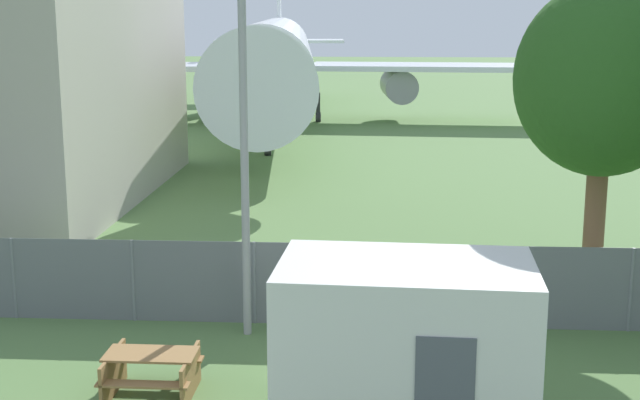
{
  "coord_description": "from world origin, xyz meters",
  "views": [
    {
      "loc": [
        2.45,
        -6.96,
        6.38
      ],
      "look_at": [
        1.17,
        13.54,
        2.0
      ],
      "focal_mm": 50.0,
      "sensor_mm": 36.0,
      "label": 1
    }
  ],
  "objects_px": {
    "airplane": "(274,58)",
    "portable_cabin": "(405,346)",
    "tree_left_of_cabin": "(604,81)",
    "picnic_bench_near_cabin": "(152,369)"
  },
  "relations": [
    {
      "from": "airplane",
      "to": "tree_left_of_cabin",
      "type": "height_order",
      "value": "airplane"
    },
    {
      "from": "tree_left_of_cabin",
      "to": "picnic_bench_near_cabin",
      "type": "bearing_deg",
      "value": -149.88
    },
    {
      "from": "picnic_bench_near_cabin",
      "to": "tree_left_of_cabin",
      "type": "xyz_separation_m",
      "value": [
        8.39,
        4.87,
        4.5
      ]
    },
    {
      "from": "airplane",
      "to": "tree_left_of_cabin",
      "type": "distance_m",
      "value": 33.42
    },
    {
      "from": "picnic_bench_near_cabin",
      "to": "tree_left_of_cabin",
      "type": "distance_m",
      "value": 10.69
    },
    {
      "from": "airplane",
      "to": "portable_cabin",
      "type": "height_order",
      "value": "airplane"
    },
    {
      "from": "airplane",
      "to": "picnic_bench_near_cabin",
      "type": "relative_size",
      "value": 27.59
    },
    {
      "from": "airplane",
      "to": "portable_cabin",
      "type": "relative_size",
      "value": 10.62
    },
    {
      "from": "portable_cabin",
      "to": "tree_left_of_cabin",
      "type": "distance_m",
      "value": 7.97
    },
    {
      "from": "picnic_bench_near_cabin",
      "to": "tree_left_of_cabin",
      "type": "bearing_deg",
      "value": 30.12
    }
  ]
}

